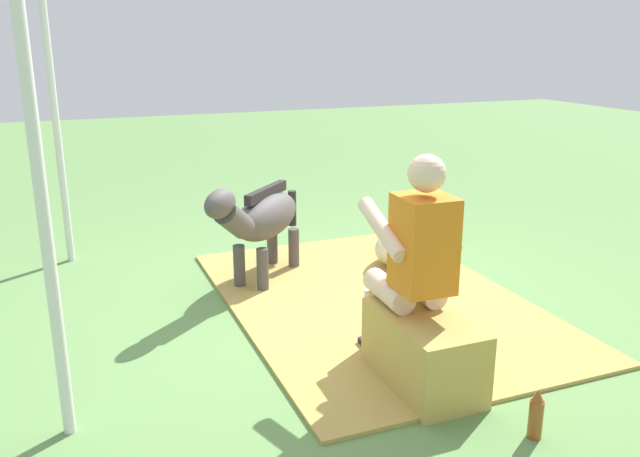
{
  "coord_description": "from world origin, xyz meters",
  "views": [
    {
      "loc": [
        -4.12,
        1.73,
        1.88
      ],
      "look_at": [
        0.05,
        0.06,
        0.55
      ],
      "focal_mm": 36.9,
      "sensor_mm": 36.0,
      "label": 1
    }
  ],
  "objects_px": {
    "pony_lying": "(414,237)",
    "tent_pole_left": "(40,188)",
    "person_seated": "(413,257)",
    "tent_pole_right": "(55,117)",
    "soda_bottle": "(536,415)",
    "hay_bale": "(423,351)",
    "pony_standing": "(261,219)"
  },
  "relations": [
    {
      "from": "pony_lying",
      "to": "tent_pole_left",
      "type": "height_order",
      "value": "tent_pole_left"
    },
    {
      "from": "person_seated",
      "to": "tent_pole_right",
      "type": "distance_m",
      "value": 3.35
    },
    {
      "from": "soda_bottle",
      "to": "pony_lying",
      "type": "bearing_deg",
      "value": -16.99
    },
    {
      "from": "hay_bale",
      "to": "person_seated",
      "type": "xyz_separation_m",
      "value": [
        0.16,
        -0.0,
        0.49
      ]
    },
    {
      "from": "pony_lying",
      "to": "tent_pole_right",
      "type": "bearing_deg",
      "value": 69.18
    },
    {
      "from": "soda_bottle",
      "to": "tent_pole_right",
      "type": "xyz_separation_m",
      "value": [
        3.61,
        2.0,
        1.11
      ]
    },
    {
      "from": "hay_bale",
      "to": "tent_pole_right",
      "type": "height_order",
      "value": "tent_pole_right"
    },
    {
      "from": "hay_bale",
      "to": "tent_pole_right",
      "type": "distance_m",
      "value": 3.59
    },
    {
      "from": "person_seated",
      "to": "pony_lying",
      "type": "height_order",
      "value": "person_seated"
    },
    {
      "from": "hay_bale",
      "to": "soda_bottle",
      "type": "relative_size",
      "value": 2.86
    },
    {
      "from": "hay_bale",
      "to": "soda_bottle",
      "type": "height_order",
      "value": "hay_bale"
    },
    {
      "from": "soda_bottle",
      "to": "tent_pole_right",
      "type": "bearing_deg",
      "value": 28.95
    },
    {
      "from": "soda_bottle",
      "to": "tent_pole_left",
      "type": "height_order",
      "value": "tent_pole_left"
    },
    {
      "from": "pony_standing",
      "to": "pony_lying",
      "type": "xyz_separation_m",
      "value": [
        0.06,
        -1.39,
        -0.33
      ]
    },
    {
      "from": "soda_bottle",
      "to": "tent_pole_left",
      "type": "bearing_deg",
      "value": 66.98
    },
    {
      "from": "tent_pole_left",
      "to": "tent_pole_right",
      "type": "height_order",
      "value": "same"
    },
    {
      "from": "soda_bottle",
      "to": "person_seated",
      "type": "bearing_deg",
      "value": 17.17
    },
    {
      "from": "pony_standing",
      "to": "tent_pole_right",
      "type": "distance_m",
      "value": 1.92
    },
    {
      "from": "pony_standing",
      "to": "tent_pole_right",
      "type": "relative_size",
      "value": 0.43
    },
    {
      "from": "person_seated",
      "to": "tent_pole_left",
      "type": "bearing_deg",
      "value": 87.24
    },
    {
      "from": "pony_standing",
      "to": "tent_pole_right",
      "type": "height_order",
      "value": "tent_pole_right"
    },
    {
      "from": "person_seated",
      "to": "soda_bottle",
      "type": "xyz_separation_m",
      "value": [
        -0.8,
        -0.25,
        -0.58
      ]
    },
    {
      "from": "hay_bale",
      "to": "tent_pole_right",
      "type": "relative_size",
      "value": 0.3
    },
    {
      "from": "hay_bale",
      "to": "pony_standing",
      "type": "xyz_separation_m",
      "value": [
        1.85,
        0.35,
        0.31
      ]
    },
    {
      "from": "pony_standing",
      "to": "tent_pole_left",
      "type": "bearing_deg",
      "value": 137.24
    },
    {
      "from": "pony_standing",
      "to": "pony_lying",
      "type": "bearing_deg",
      "value": -87.67
    },
    {
      "from": "pony_lying",
      "to": "pony_standing",
      "type": "bearing_deg",
      "value": 92.33
    },
    {
      "from": "soda_bottle",
      "to": "tent_pole_left",
      "type": "xyz_separation_m",
      "value": [
        0.89,
        2.09,
        1.11
      ]
    },
    {
      "from": "pony_lying",
      "to": "soda_bottle",
      "type": "height_order",
      "value": "pony_lying"
    },
    {
      "from": "soda_bottle",
      "to": "tent_pole_left",
      "type": "relative_size",
      "value": 0.1
    },
    {
      "from": "person_seated",
      "to": "pony_lying",
      "type": "xyz_separation_m",
      "value": [
        1.75,
        -1.03,
        -0.51
      ]
    },
    {
      "from": "pony_lying",
      "to": "hay_bale",
      "type": "bearing_deg",
      "value": 151.67
    }
  ]
}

